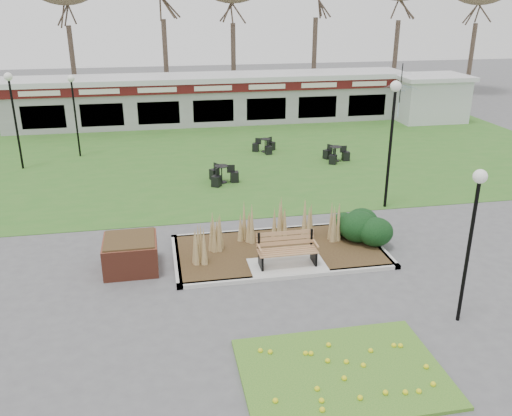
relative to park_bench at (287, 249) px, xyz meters
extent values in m
plane|color=#515154|center=(0.00, -0.25, -0.59)|extent=(100.00, 100.00, 0.00)
cube|color=#2F6821|center=(0.00, 11.75, -0.58)|extent=(34.00, 16.00, 0.02)
cube|color=#2B661D|center=(0.00, -4.85, -0.55)|extent=(4.20, 3.00, 0.08)
cube|color=#392216|center=(0.00, 0.95, -0.53)|extent=(6.22, 3.22, 0.12)
cube|color=#B7B7B2|center=(0.00, -0.66, -0.53)|extent=(6.40, 0.18, 0.12)
cube|color=#B7B7B2|center=(0.00, 2.56, -0.53)|extent=(6.40, 0.18, 0.12)
cube|color=#B7B7B2|center=(-3.11, 0.95, -0.53)|extent=(0.18, 3.40, 0.12)
cube|color=#B7B7B2|center=(3.11, 0.95, -0.53)|extent=(0.18, 3.40, 0.12)
cube|color=#B7B7B2|center=(0.00, -0.10, -0.52)|extent=(2.20, 1.20, 0.13)
cone|color=#A28651|center=(-1.90, 1.35, 0.11)|extent=(0.36, 0.36, 1.15)
cone|color=#A28651|center=(-0.90, 1.75, 0.11)|extent=(0.36, 0.36, 1.15)
cone|color=#A28651|center=(0.20, 1.95, 0.11)|extent=(0.36, 0.36, 1.15)
cone|color=#A28651|center=(1.10, 1.75, 0.11)|extent=(0.36, 0.36, 1.15)
cone|color=#A28651|center=(1.90, 1.35, 0.11)|extent=(0.36, 0.36, 1.15)
cone|color=#A28651|center=(-2.40, 0.55, 0.11)|extent=(0.36, 0.36, 1.15)
ellipsoid|color=black|center=(2.60, 1.15, 0.00)|extent=(1.21, 1.10, 0.99)
ellipsoid|color=black|center=(3.00, 0.75, -0.04)|extent=(1.10, 1.00, 0.90)
ellipsoid|color=black|center=(2.90, 1.65, -0.06)|extent=(1.06, 0.96, 0.86)
ellipsoid|color=black|center=(2.30, 1.65, -0.11)|extent=(0.92, 0.84, 0.76)
cube|color=#AB724D|center=(0.00, -0.10, -0.03)|extent=(1.70, 0.57, 0.04)
cube|color=#AB724D|center=(0.00, 0.21, 0.25)|extent=(1.70, 0.13, 0.44)
cube|color=black|center=(-0.78, -0.10, -0.25)|extent=(0.06, 0.55, 0.42)
cube|color=black|center=(0.78, -0.10, -0.25)|extent=(0.06, 0.55, 0.42)
cube|color=black|center=(-0.78, 0.20, 0.22)|extent=(0.06, 0.06, 0.50)
cube|color=black|center=(0.78, 0.20, 0.22)|extent=(0.06, 0.06, 0.50)
cube|color=#AB724D|center=(-0.82, -0.12, 0.15)|extent=(0.05, 0.50, 0.04)
cube|color=#AB724D|center=(0.82, -0.12, 0.15)|extent=(0.05, 0.50, 0.04)
cube|color=brown|center=(-4.40, 0.75, -0.14)|extent=(1.50, 1.50, 0.90)
cube|color=#392216|center=(-4.40, 0.75, 0.33)|extent=(1.40, 1.40, 0.06)
cube|color=gray|center=(0.00, 19.75, 0.71)|extent=(24.00, 3.00, 2.60)
cube|color=#4D1010|center=(0.00, 18.20, 1.76)|extent=(24.00, 0.18, 0.55)
cube|color=silver|center=(0.00, 19.75, 2.16)|extent=(24.60, 3.40, 0.30)
cube|color=silver|center=(0.00, 18.09, 1.76)|extent=(22.00, 0.02, 0.28)
cube|color=black|center=(0.00, 18.30, 0.41)|extent=(22.00, 0.10, 1.30)
cube|color=silver|center=(13.50, 17.75, 0.71)|extent=(4.00, 3.00, 2.60)
cube|color=silver|center=(13.50, 17.75, 2.11)|extent=(4.40, 3.40, 0.25)
cylinder|color=#47382B|center=(-9.00, 27.75, 2.00)|extent=(0.36, 0.36, 5.17)
cylinder|color=#47382B|center=(-3.00, 27.75, 2.00)|extent=(0.36, 0.36, 5.17)
cylinder|color=#47382B|center=(3.00, 27.75, 2.00)|extent=(0.36, 0.36, 5.17)
cylinder|color=#47382B|center=(9.00, 27.75, 2.00)|extent=(0.36, 0.36, 5.17)
cylinder|color=#47382B|center=(15.00, 27.75, 2.00)|extent=(0.36, 0.36, 5.17)
cylinder|color=#47382B|center=(21.00, 27.75, 2.00)|extent=(0.36, 0.36, 5.17)
cylinder|color=black|center=(3.43, -3.45, 1.17)|extent=(0.09, 0.09, 3.52)
sphere|color=white|center=(3.43, -3.45, 3.07)|extent=(0.32, 0.32, 0.32)
cylinder|color=black|center=(-9.50, 11.59, 1.39)|extent=(0.10, 0.10, 3.96)
sphere|color=white|center=(-9.50, 11.59, 3.53)|extent=(0.36, 0.36, 0.36)
cylinder|color=black|center=(4.75, 4.01, 1.55)|extent=(0.11, 0.11, 4.28)
sphere|color=white|center=(4.75, 4.01, 3.86)|extent=(0.38, 0.38, 0.38)
cylinder|color=black|center=(-7.17, 13.23, 1.22)|extent=(0.09, 0.09, 3.61)
sphere|color=white|center=(-7.17, 13.23, 3.17)|extent=(0.33, 0.33, 0.33)
cylinder|color=black|center=(-0.86, 7.90, -0.55)|extent=(0.43, 0.43, 0.03)
cylinder|color=black|center=(-0.86, 7.90, -0.21)|extent=(0.05, 0.05, 0.70)
cylinder|color=black|center=(-0.86, 7.90, 0.15)|extent=(0.59, 0.59, 0.02)
cube|color=black|center=(-0.33, 7.89, -0.34)|extent=(0.34, 0.34, 0.45)
cube|color=black|center=(-1.12, 8.38, -0.34)|extent=(0.45, 0.45, 0.45)
cube|color=black|center=(-1.15, 7.45, -0.34)|extent=(0.46, 0.46, 0.45)
cylinder|color=black|center=(4.85, 10.08, -0.55)|extent=(0.41, 0.41, 0.03)
cylinder|color=black|center=(4.85, 10.08, -0.22)|extent=(0.05, 0.05, 0.68)
cylinder|color=black|center=(4.85, 10.08, 0.13)|extent=(0.57, 0.57, 0.02)
cube|color=black|center=(5.36, 10.07, -0.35)|extent=(0.33, 0.33, 0.43)
cube|color=black|center=(4.60, 10.53, -0.35)|extent=(0.44, 0.44, 0.43)
cube|color=black|center=(4.58, 9.63, -0.35)|extent=(0.44, 0.44, 0.43)
cylinder|color=black|center=(1.90, 12.30, -0.56)|extent=(0.39, 0.39, 0.03)
cylinder|color=black|center=(1.90, 12.30, -0.24)|extent=(0.04, 0.04, 0.64)
cylinder|color=black|center=(1.90, 12.30, 0.09)|extent=(0.53, 0.53, 0.02)
cube|color=black|center=(2.29, 12.60, -0.36)|extent=(0.42, 0.42, 0.41)
cube|color=black|center=(1.45, 12.49, -0.36)|extent=(0.39, 0.39, 0.41)
cube|color=black|center=(1.97, 11.82, -0.36)|extent=(0.34, 0.34, 0.41)
cylinder|color=black|center=(10.45, 15.56, 0.51)|extent=(0.06, 0.06, 2.20)
imported|color=#3269B0|center=(10.45, 15.56, 1.13)|extent=(2.37, 2.41, 1.98)
imported|color=black|center=(-10.16, 20.75, 0.21)|extent=(4.85, 1.71, 1.59)
camera|label=1|loc=(-3.47, -13.58, 6.73)|focal=38.00mm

